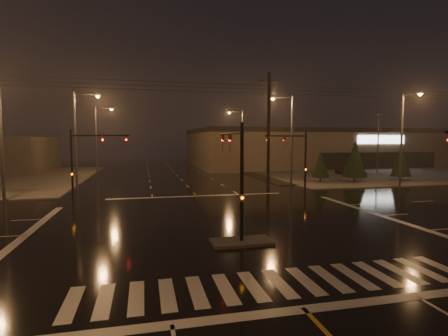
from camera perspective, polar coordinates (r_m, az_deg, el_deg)
The scene contains 21 objects.
ground at distance 21.57m, azimuth -0.06°, elevation -9.18°, with size 140.00×140.00×0.00m, color black.
sidewalk_ne at distance 61.40m, azimuth 21.47°, elevation -0.44°, with size 36.00×36.00×0.12m, color #46433E.
median_island at distance 17.81m, azimuth 2.88°, elevation -11.93°, with size 3.00×1.60×0.15m, color #46433E.
crosswalk at distance 13.37m, azimuth 9.05°, elevation -18.06°, with size 15.00×2.60×0.01m, color beige.
stop_bar_near at distance 11.71m, azimuth 12.99°, elevation -21.56°, with size 16.00×0.50×0.01m, color beige.
stop_bar_far at distance 32.18m, azimuth -4.46°, elevation -4.58°, with size 16.00×0.50×0.01m, color beige.
parking_lot at distance 62.81m, azimuth 26.27°, elevation -0.51°, with size 50.00×24.00×0.08m, color black.
retail_building at distance 77.37m, azimuth 17.92°, elevation 3.44°, with size 60.20×28.30×7.20m.
signal_mast_median at distance 18.02m, azimuth 2.12°, elevation 0.18°, with size 0.25×4.59×6.00m.
signal_mast_ne at distance 33.71m, azimuth 11.92°, elevation 2.22°, with size 4.84×1.86×6.00m.
signal_mast_nw at distance 30.96m, azimuth -21.92°, elevation 1.78°, with size 4.84×1.86×6.00m.
streetlight_1 at distance 38.97m, azimuth -22.68°, elevation 5.24°, with size 2.77×0.32×10.00m.
streetlight_2 at distance 54.81m, azimuth -19.87°, elevation 5.04°, with size 2.77×0.32×10.00m.
streetlight_3 at distance 39.73m, azimuth 10.61°, elevation 5.50°, with size 2.77×0.32×10.00m.
streetlight_4 at distance 58.61m, azimuth 2.74°, elevation 5.27°, with size 2.77×0.32×10.00m.
streetlight_6 at distance 41.36m, azimuth 27.31°, elevation 5.02°, with size 0.32×2.77×10.00m.
utility_pole_1 at distance 36.69m, azimuth 7.29°, elevation 6.13°, with size 2.20×0.32×12.00m.
conifer_0 at distance 43.19m, azimuth 15.49°, elevation 0.66°, with size 2.03×2.03×3.88m.
conifer_1 at distance 44.49m, azimuth 20.59°, elevation 1.41°, with size 2.79×2.79×5.06m.
conifer_2 at distance 47.92m, azimuth 26.95°, elevation 1.05°, with size 2.40×2.40×4.45m.
car_parked at distance 53.34m, azimuth 19.97°, elevation -0.36°, with size 1.80×4.49×1.53m, color black.
Camera 1 is at (-4.68, -20.42, 5.15)m, focal length 28.00 mm.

